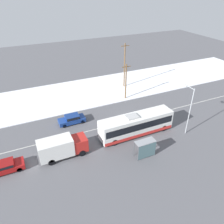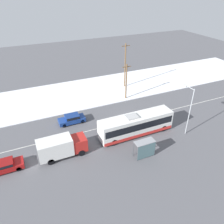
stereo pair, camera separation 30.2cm
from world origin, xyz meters
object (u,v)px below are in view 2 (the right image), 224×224
object	(u,v)px
city_bus	(136,125)
sedan_car	(72,119)
utility_pole_roadside	(126,81)
utility_pole_snowlot	(125,65)
box_truck	(61,146)
parked_car_near_truck	(5,166)
bus_shelter	(145,147)
pedestrian_at_stop	(140,145)
streetlamp	(189,106)

from	to	relation	value
city_bus	sedan_car	size ratio (longest dim) A/B	2.67
utility_pole_roadside	utility_pole_snowlot	distance (m)	5.81
box_truck	utility_pole_roadside	xyz separation A→B (m)	(15.34, 11.35, 2.14)
parked_car_near_truck	bus_shelter	distance (m)	17.69
city_bus	utility_pole_snowlot	bearing A→B (deg)	68.70
pedestrian_at_stop	bus_shelter	distance (m)	1.41
pedestrian_at_stop	sedan_car	bearing A→B (deg)	121.97
parked_car_near_truck	utility_pole_snowlot	xyz separation A→B (m)	(24.70, 16.25, 4.18)
city_bus	streetlamp	bearing A→B (deg)	-20.82
box_truck	parked_car_near_truck	bearing A→B (deg)	177.74
streetlamp	utility_pole_snowlot	xyz separation A→B (m)	(-0.69, 18.91, 0.24)
pedestrian_at_stop	utility_pole_roadside	distance (m)	15.98
box_truck	streetlamp	size ratio (longest dim) A/B	0.84
city_bus	box_truck	xyz separation A→B (m)	(-11.37, -0.29, -0.10)
sedan_car	streetlamp	size ratio (longest dim) A/B	0.57
utility_pole_snowlot	box_truck	bearing A→B (deg)	-136.96
box_truck	bus_shelter	world-z (taller)	box_truck
pedestrian_at_stop	streetlamp	bearing A→B (deg)	7.25
bus_shelter	utility_pole_snowlot	xyz separation A→B (m)	(7.75, 21.22, 3.25)
sedan_car	utility_pole_snowlot	size ratio (longest dim) A/B	0.45
city_bus	streetlamp	xyz separation A→B (m)	(7.03, -2.67, 3.00)
pedestrian_at_stop	city_bus	bearing A→B (deg)	69.67
city_bus	utility_pole_roadside	bearing A→B (deg)	70.24
utility_pole_roadside	utility_pole_snowlot	bearing A→B (deg)	65.49
box_truck	streetlamp	distance (m)	18.80
box_truck	utility_pole_snowlot	world-z (taller)	utility_pole_snowlot
box_truck	parked_car_near_truck	xyz separation A→B (m)	(-7.01, 0.28, -0.84)
streetlamp	utility_pole_snowlot	distance (m)	18.92
city_bus	sedan_car	bearing A→B (deg)	139.27
box_truck	pedestrian_at_stop	world-z (taller)	box_truck
box_truck	utility_pole_snowlot	distance (m)	24.44
pedestrian_at_stop	utility_pole_snowlot	world-z (taller)	utility_pole_snowlot
parked_car_near_truck	pedestrian_at_stop	bearing A→B (deg)	-12.37
sedan_car	utility_pole_roadside	world-z (taller)	utility_pole_roadside
streetlamp	utility_pole_roadside	size ratio (longest dim) A/B	1.06
sedan_car	utility_pole_snowlot	distance (m)	17.62
box_truck	pedestrian_at_stop	size ratio (longest dim) A/B	3.88
bus_shelter	streetlamp	size ratio (longest dim) A/B	0.36
sedan_car	pedestrian_at_stop	size ratio (longest dim) A/B	2.64
utility_pole_roadside	parked_car_near_truck	bearing A→B (deg)	-153.63
pedestrian_at_stop	streetlamp	world-z (taller)	streetlamp
sedan_car	utility_pole_roadside	bearing A→B (deg)	-161.03
bus_shelter	streetlamp	distance (m)	9.26
utility_pole_roadside	box_truck	bearing A→B (deg)	-143.49
sedan_car	bus_shelter	world-z (taller)	bus_shelter
city_bus	sedan_car	xyz separation A→B (m)	(-8.05, 6.93, -0.89)
bus_shelter	utility_pole_roadside	bearing A→B (deg)	71.43
parked_car_near_truck	streetlamp	size ratio (longest dim) A/B	0.58
bus_shelter	utility_pole_snowlot	distance (m)	22.82
streetlamp	bus_shelter	bearing A→B (deg)	-164.67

